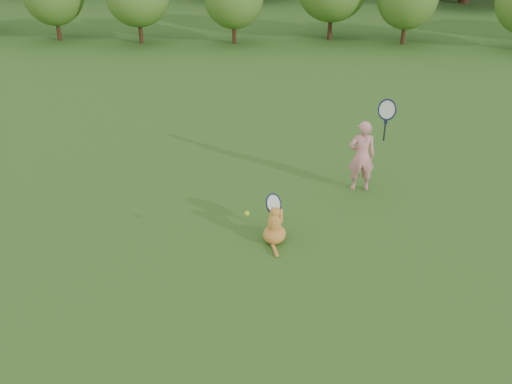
# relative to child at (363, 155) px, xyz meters

# --- Properties ---
(ground) EXTENTS (100.00, 100.00, 0.00)m
(ground) POSITION_rel_child_xyz_m (-1.82, -2.39, -0.64)
(ground) COLOR #274E16
(ground) RESTS_ON ground
(shrub_row) EXTENTS (28.00, 3.00, 2.80)m
(shrub_row) POSITION_rel_child_xyz_m (-1.82, 10.61, 0.76)
(shrub_row) COLOR #456F22
(shrub_row) RESTS_ON ground
(child) EXTENTS (0.69, 0.42, 1.82)m
(child) POSITION_rel_child_xyz_m (0.00, 0.00, 0.00)
(child) COLOR pink
(child) RESTS_ON ground
(cat) EXTENTS (0.46, 0.84, 0.73)m
(cat) POSITION_rel_child_xyz_m (-1.35, -1.72, -0.35)
(cat) COLOR #C27525
(cat) RESTS_ON ground
(tennis_ball) EXTENTS (0.07, 0.07, 0.07)m
(tennis_ball) POSITION_rel_child_xyz_m (-1.69, -2.23, 0.08)
(tennis_ball) COLOR #C2D218
(tennis_ball) RESTS_ON ground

